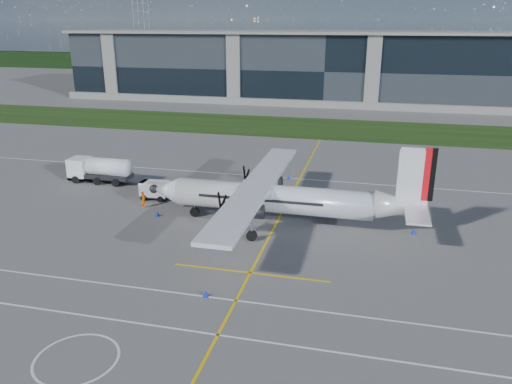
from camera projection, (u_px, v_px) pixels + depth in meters
ground at (302, 138)px, 80.26m from camera, size 400.00×400.00×0.00m
grass_strip at (309, 128)px, 87.61m from camera, size 400.00×18.00×0.04m
terminal_building at (329, 68)px, 114.56m from camera, size 120.00×20.00×15.00m
tree_line at (346, 66)px, 171.15m from camera, size 400.00×6.00×6.00m
pylon_west at (142, 28)px, 194.13m from camera, size 9.00×4.60×30.00m
yellow_taxiway_centerline at (288, 201)px, 52.04m from camera, size 0.20×70.00×0.01m
white_lane_line at (171, 328)px, 30.65m from camera, size 90.00×0.15×0.01m
turboprop_aircraft at (283, 183)px, 44.87m from camera, size 25.74×26.70×8.01m
fuel_tanker_truck at (96, 170)px, 57.95m from camera, size 7.78×2.53×2.92m
baggage_tug at (155, 190)px, 52.56m from camera, size 3.12×1.87×1.87m
ground_crew_person at (143, 198)px, 50.09m from camera, size 0.57×0.80×1.95m
safety_cone_stbdwing at (288, 177)px, 59.25m from camera, size 0.36×0.36×0.50m
safety_cone_tail at (414, 231)px, 44.09m from camera, size 0.36×0.36×0.50m
safety_cone_portwing at (206, 293)px, 34.09m from camera, size 0.36×0.36×0.50m
safety_cone_nose_port at (158, 214)px, 48.09m from camera, size 0.36×0.36×0.50m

